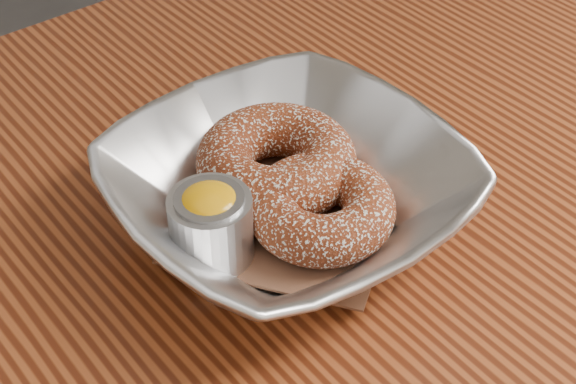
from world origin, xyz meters
TOP-DOWN VIEW (x-y plane):
  - table at (0.00, 0.00)m, footprint 1.20×0.80m
  - serving_bowl at (-0.10, 0.03)m, footprint 0.24×0.24m
  - parchment at (-0.10, 0.03)m, footprint 0.20×0.20m
  - donut_back at (-0.09, 0.06)m, footprint 0.15×0.15m
  - donut_front at (-0.10, 0.01)m, footprint 0.13×0.13m
  - ramekin at (-0.17, 0.03)m, footprint 0.06×0.06m

SIDE VIEW (x-z plane):
  - table at x=0.00m, z-range 0.28..1.03m
  - parchment at x=-0.10m, z-range 0.76..0.76m
  - donut_front at x=-0.10m, z-range 0.76..0.80m
  - serving_bowl at x=-0.10m, z-range 0.75..0.81m
  - donut_back at x=-0.09m, z-range 0.76..0.80m
  - ramekin at x=-0.17m, z-range 0.76..0.82m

